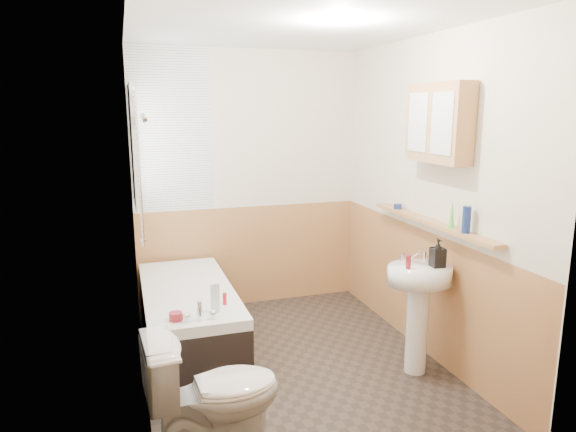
# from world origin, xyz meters

# --- Properties ---
(floor) EXTENTS (2.80, 2.80, 0.00)m
(floor) POSITION_xyz_m (0.00, 0.00, 0.00)
(floor) COLOR black
(floor) RESTS_ON ground
(ceiling) EXTENTS (2.80, 2.80, 0.00)m
(ceiling) POSITION_xyz_m (0.00, 0.00, 2.50)
(ceiling) COLOR white
(ceiling) RESTS_ON ground
(wall_back) EXTENTS (2.20, 0.02, 2.50)m
(wall_back) POSITION_xyz_m (0.00, 1.41, 1.25)
(wall_back) COLOR beige
(wall_back) RESTS_ON ground
(wall_front) EXTENTS (2.20, 0.02, 2.50)m
(wall_front) POSITION_xyz_m (0.00, -1.41, 1.25)
(wall_front) COLOR beige
(wall_front) RESTS_ON ground
(wall_left) EXTENTS (0.02, 2.80, 2.50)m
(wall_left) POSITION_xyz_m (-1.11, 0.00, 1.25)
(wall_left) COLOR beige
(wall_left) RESTS_ON ground
(wall_right) EXTENTS (0.02, 2.80, 2.50)m
(wall_right) POSITION_xyz_m (1.11, 0.00, 1.25)
(wall_right) COLOR beige
(wall_right) RESTS_ON ground
(wainscot_right) EXTENTS (0.01, 2.80, 1.00)m
(wainscot_right) POSITION_xyz_m (1.09, 0.00, 0.50)
(wainscot_right) COLOR #B7804B
(wainscot_right) RESTS_ON wall_right
(wainscot_front) EXTENTS (2.20, 0.01, 1.00)m
(wainscot_front) POSITION_xyz_m (0.00, -1.39, 0.50)
(wainscot_front) COLOR #B7804B
(wainscot_front) RESTS_ON wall_front
(wainscot_back) EXTENTS (2.20, 0.01, 1.00)m
(wainscot_back) POSITION_xyz_m (0.00, 1.39, 0.50)
(wainscot_back) COLOR #B7804B
(wainscot_back) RESTS_ON wall_back
(tile_cladding_left) EXTENTS (0.01, 2.80, 2.50)m
(tile_cladding_left) POSITION_xyz_m (-1.09, 0.00, 1.25)
(tile_cladding_left) COLOR white
(tile_cladding_left) RESTS_ON wall_left
(tile_return_back) EXTENTS (0.75, 0.01, 1.50)m
(tile_return_back) POSITION_xyz_m (-0.73, 1.39, 1.75)
(tile_return_back) COLOR white
(tile_return_back) RESTS_ON wall_back
(window) EXTENTS (0.03, 0.79, 0.99)m
(window) POSITION_xyz_m (-1.06, 0.95, 1.65)
(window) COLOR white
(window) RESTS_ON wall_left
(bathtub) EXTENTS (0.70, 1.59, 0.67)m
(bathtub) POSITION_xyz_m (-0.73, 0.54, 0.28)
(bathtub) COLOR black
(bathtub) RESTS_ON floor
(shower_riser) EXTENTS (0.10, 0.08, 1.17)m
(shower_riser) POSITION_xyz_m (-1.04, 0.52, 1.59)
(shower_riser) COLOR silver
(shower_riser) RESTS_ON wall_left
(toilet) EXTENTS (0.78, 0.47, 0.74)m
(toilet) POSITION_xyz_m (-0.76, -0.85, 0.37)
(toilet) COLOR white
(toilet) RESTS_ON floor
(sink) EXTENTS (0.48, 0.39, 0.94)m
(sink) POSITION_xyz_m (0.84, -0.37, 0.59)
(sink) COLOR white
(sink) RESTS_ON floor
(pine_shelf) EXTENTS (0.10, 1.55, 0.03)m
(pine_shelf) POSITION_xyz_m (1.04, -0.16, 1.10)
(pine_shelf) COLOR #B7804B
(pine_shelf) RESTS_ON wall_right
(medicine_cabinet) EXTENTS (0.16, 0.63, 0.57)m
(medicine_cabinet) POSITION_xyz_m (1.01, -0.24, 1.84)
(medicine_cabinet) COLOR #B7804B
(medicine_cabinet) RESTS_ON wall_right
(foam_can) EXTENTS (0.07, 0.07, 0.19)m
(foam_can) POSITION_xyz_m (1.04, -0.59, 1.20)
(foam_can) COLOR navy
(foam_can) RESTS_ON pine_shelf
(green_bottle) EXTENTS (0.05, 0.05, 0.21)m
(green_bottle) POSITION_xyz_m (1.04, -0.42, 1.21)
(green_bottle) COLOR #59C647
(green_bottle) RESTS_ON pine_shelf
(black_jar) EXTENTS (0.08, 0.08, 0.04)m
(black_jar) POSITION_xyz_m (1.04, 0.33, 1.13)
(black_jar) COLOR navy
(black_jar) RESTS_ON pine_shelf
(soap_bottle) EXTENTS (0.11, 0.21, 0.10)m
(soap_bottle) POSITION_xyz_m (0.95, -0.42, 0.88)
(soap_bottle) COLOR black
(soap_bottle) RESTS_ON sink
(clear_bottle) EXTENTS (0.04, 0.04, 0.10)m
(clear_bottle) POSITION_xyz_m (0.72, -0.40, 0.88)
(clear_bottle) COLOR maroon
(clear_bottle) RESTS_ON sink
(blue_gel) EXTENTS (0.06, 0.04, 0.21)m
(blue_gel) POSITION_xyz_m (-0.60, -0.04, 0.64)
(blue_gel) COLOR silver
(blue_gel) RESTS_ON bathtub
(cream_jar) EXTENTS (0.11, 0.11, 0.06)m
(cream_jar) POSITION_xyz_m (-0.89, -0.10, 0.56)
(cream_jar) COLOR maroon
(cream_jar) RESTS_ON bathtub
(orange_bottle) EXTENTS (0.03, 0.03, 0.09)m
(orange_bottle) POSITION_xyz_m (-0.51, 0.08, 0.57)
(orange_bottle) COLOR maroon
(orange_bottle) RESTS_ON bathtub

